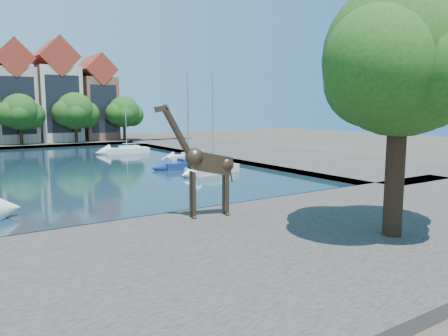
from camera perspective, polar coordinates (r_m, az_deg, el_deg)
name	(u,v)px	position (r m, az deg, el deg)	size (l,w,h in m)	color
ground	(145,225)	(22.73, -10.23, -7.37)	(160.00, 160.00, 0.00)	#38332B
water_basin	(45,169)	(45.42, -22.29, -0.17)	(38.00, 50.00, 0.08)	black
near_quay	(220,260)	(16.73, -0.52, -11.97)	(50.00, 14.00, 0.50)	#46403C
far_quay	(2,144)	(76.90, -26.98, 2.78)	(60.00, 16.00, 0.50)	#46403C
right_quay	(253,153)	(55.79, 3.75, 2.01)	(14.00, 52.00, 0.50)	#46403C
plane_tree	(403,65)	(19.74, 22.29, 12.37)	(8.32, 6.40, 10.62)	#332114
townhouse_east_inner	(13,96)	(76.95, -25.84, 8.44)	(5.94, 9.18, 15.79)	tan
townhouse_east_mid	(56,94)	(78.12, -21.07, 8.95)	(6.43, 9.18, 16.65)	beige
townhouse_east_end	(96,101)	(79.77, -16.43, 8.40)	(5.44, 9.18, 14.43)	brown
far_tree_mid_east	(21,113)	(71.51, -25.03, 6.50)	(7.02, 5.40, 7.52)	#332114
far_tree_east	(76,112)	(73.13, -18.79, 6.92)	(7.54, 5.80, 7.84)	#332114
far_tree_far_east	(124,113)	(75.56, -12.88, 7.03)	(6.76, 5.20, 7.36)	#332114
giraffe_statue	(204,163)	(21.62, -2.57, 0.72)	(3.89, 1.14, 5.57)	#3A2A1D
sailboat_right_a	(213,167)	(39.19, -1.47, 0.09)	(5.54, 3.11, 9.15)	silver
sailboat_right_b	(188,163)	(43.12, -4.69, 0.72)	(5.65, 2.14, 9.41)	navy
sailboat_right_c	(189,156)	(49.18, -4.61, 1.58)	(4.77, 2.21, 7.81)	silver
sailboat_right_d	(127,149)	(58.12, -12.59, 2.41)	(5.73, 2.32, 7.42)	silver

